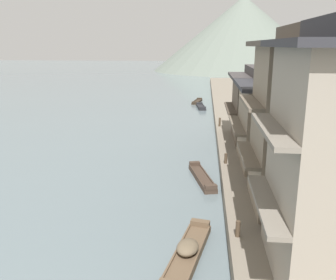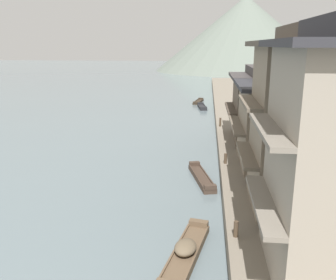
{
  "view_description": "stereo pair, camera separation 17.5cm",
  "coord_description": "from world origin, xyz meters",
  "px_view_note": "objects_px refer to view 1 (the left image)",
  "views": [
    {
      "loc": [
        5.76,
        -6.46,
        8.65
      ],
      "look_at": [
        3.01,
        20.39,
        1.55
      ],
      "focal_mm": 38.71,
      "sensor_mm": 36.0,
      "label": 1
    },
    {
      "loc": [
        5.93,
        -6.45,
        8.65
      ],
      "look_at": [
        3.01,
        20.39,
        1.55
      ],
      "focal_mm": 38.71,
      "sensor_mm": 36.0,
      "label": 2
    }
  ],
  "objects_px": {
    "house_waterfront_tall": "(287,120)",
    "boat_moored_nearest": "(188,253)",
    "boat_moored_second": "(197,102)",
    "mooring_post_dock_mid": "(226,158)",
    "mooring_post_dock_far": "(220,122)",
    "house_waterfront_narrow": "(266,104)",
    "mooring_post_dock_near": "(238,229)",
    "house_waterfront_second": "(314,122)",
    "boat_moored_third": "(201,107)",
    "boat_moored_far": "(202,178)"
  },
  "relations": [
    {
      "from": "boat_moored_third",
      "to": "mooring_post_dock_far",
      "type": "height_order",
      "value": "mooring_post_dock_far"
    },
    {
      "from": "house_waterfront_second",
      "to": "house_waterfront_narrow",
      "type": "xyz_separation_m",
      "value": [
        -0.05,
        13.71,
        -1.31
      ]
    },
    {
      "from": "house_waterfront_narrow",
      "to": "mooring_post_dock_near",
      "type": "distance_m",
      "value": 17.73
    },
    {
      "from": "boat_moored_second",
      "to": "boat_moored_far",
      "type": "xyz_separation_m",
      "value": [
        1.14,
        -33.36,
        0.03
      ]
    },
    {
      "from": "house_waterfront_tall",
      "to": "mooring_post_dock_near",
      "type": "distance_m",
      "value": 11.36
    },
    {
      "from": "house_waterfront_second",
      "to": "mooring_post_dock_mid",
      "type": "xyz_separation_m",
      "value": [
        -3.67,
        6.4,
        -3.97
      ]
    },
    {
      "from": "house_waterfront_second",
      "to": "mooring_post_dock_mid",
      "type": "bearing_deg",
      "value": 119.83
    },
    {
      "from": "boat_moored_nearest",
      "to": "mooring_post_dock_mid",
      "type": "height_order",
      "value": "mooring_post_dock_mid"
    },
    {
      "from": "house_waterfront_narrow",
      "to": "mooring_post_dock_mid",
      "type": "height_order",
      "value": "house_waterfront_narrow"
    },
    {
      "from": "boat_moored_third",
      "to": "house_waterfront_narrow",
      "type": "distance_m",
      "value": 20.7
    },
    {
      "from": "mooring_post_dock_far",
      "to": "house_waterfront_second",
      "type": "bearing_deg",
      "value": -78.6
    },
    {
      "from": "boat_moored_far",
      "to": "mooring_post_dock_near",
      "type": "xyz_separation_m",
      "value": [
        1.58,
        -8.54,
        0.97
      ]
    },
    {
      "from": "mooring_post_dock_mid",
      "to": "mooring_post_dock_far",
      "type": "xyz_separation_m",
      "value": [
        0.0,
        11.79,
        0.08
      ]
    },
    {
      "from": "boat_moored_third",
      "to": "house_waterfront_tall",
      "type": "xyz_separation_m",
      "value": [
        5.98,
        -26.42,
        3.61
      ]
    },
    {
      "from": "boat_moored_nearest",
      "to": "boat_moored_third",
      "type": "xyz_separation_m",
      "value": [
        0.04,
        37.4,
        -0.09
      ]
    },
    {
      "from": "boat_moored_third",
      "to": "house_waterfront_second",
      "type": "relative_size",
      "value": 0.49
    },
    {
      "from": "boat_moored_nearest",
      "to": "boat_moored_third",
      "type": "distance_m",
      "value": 37.4
    },
    {
      "from": "boat_moored_second",
      "to": "boat_moored_far",
      "type": "bearing_deg",
      "value": -88.04
    },
    {
      "from": "house_waterfront_narrow",
      "to": "mooring_post_dock_mid",
      "type": "xyz_separation_m",
      "value": [
        -3.62,
        -7.31,
        -2.65
      ]
    },
    {
      "from": "house_waterfront_narrow",
      "to": "mooring_post_dock_near",
      "type": "relative_size",
      "value": 9.67
    },
    {
      "from": "house_waterfront_second",
      "to": "house_waterfront_tall",
      "type": "height_order",
      "value": "house_waterfront_second"
    },
    {
      "from": "boat_moored_far",
      "to": "house_waterfront_second",
      "type": "xyz_separation_m",
      "value": [
        5.25,
        -5.1,
        4.93
      ]
    },
    {
      "from": "boat_moored_nearest",
      "to": "mooring_post_dock_far",
      "type": "relative_size",
      "value": 6.21
    },
    {
      "from": "boat_moored_nearest",
      "to": "house_waterfront_second",
      "type": "relative_size",
      "value": 0.6
    },
    {
      "from": "boat_moored_second",
      "to": "boat_moored_nearest",
      "type": "bearing_deg",
      "value": -89.13
    },
    {
      "from": "house_waterfront_second",
      "to": "mooring_post_dock_mid",
      "type": "relative_size",
      "value": 12.46
    },
    {
      "from": "boat_moored_third",
      "to": "house_waterfront_tall",
      "type": "height_order",
      "value": "house_waterfront_tall"
    },
    {
      "from": "boat_moored_second",
      "to": "mooring_post_dock_far",
      "type": "xyz_separation_m",
      "value": [
        2.73,
        -20.28,
        1.07
      ]
    },
    {
      "from": "boat_moored_nearest",
      "to": "mooring_post_dock_mid",
      "type": "relative_size",
      "value": 7.54
    },
    {
      "from": "house_waterfront_narrow",
      "to": "mooring_post_dock_mid",
      "type": "distance_m",
      "value": 8.58
    },
    {
      "from": "house_waterfront_narrow",
      "to": "mooring_post_dock_near",
      "type": "xyz_separation_m",
      "value": [
        -3.62,
        -17.15,
        -2.65
      ]
    },
    {
      "from": "boat_moored_nearest",
      "to": "house_waterfront_tall",
      "type": "xyz_separation_m",
      "value": [
        6.02,
        10.98,
        3.52
      ]
    },
    {
      "from": "boat_moored_second",
      "to": "mooring_post_dock_mid",
      "type": "height_order",
      "value": "mooring_post_dock_mid"
    },
    {
      "from": "mooring_post_dock_mid",
      "to": "house_waterfront_tall",
      "type": "bearing_deg",
      "value": 6.94
    },
    {
      "from": "boat_moored_far",
      "to": "mooring_post_dock_far",
      "type": "bearing_deg",
      "value": 83.1
    },
    {
      "from": "house_waterfront_second",
      "to": "mooring_post_dock_near",
      "type": "distance_m",
      "value": 6.4
    },
    {
      "from": "house_waterfront_narrow",
      "to": "boat_moored_far",
      "type": "bearing_deg",
      "value": -121.16
    },
    {
      "from": "house_waterfront_tall",
      "to": "mooring_post_dock_far",
      "type": "bearing_deg",
      "value": 109.21
    },
    {
      "from": "boat_moored_second",
      "to": "house_waterfront_second",
      "type": "relative_size",
      "value": 0.53
    },
    {
      "from": "house_waterfront_tall",
      "to": "house_waterfront_narrow",
      "type": "distance_m",
      "value": 6.84
    },
    {
      "from": "boat_moored_nearest",
      "to": "boat_moored_far",
      "type": "xyz_separation_m",
      "value": [
        0.5,
        9.2,
        -0.09
      ]
    },
    {
      "from": "boat_moored_nearest",
      "to": "mooring_post_dock_near",
      "type": "bearing_deg",
      "value": 17.55
    },
    {
      "from": "house_waterfront_tall",
      "to": "boat_moored_nearest",
      "type": "bearing_deg",
      "value": -118.74
    },
    {
      "from": "house_waterfront_tall",
      "to": "house_waterfront_narrow",
      "type": "bearing_deg",
      "value": 92.66
    },
    {
      "from": "boat_moored_nearest",
      "to": "boat_moored_far",
      "type": "distance_m",
      "value": 9.22
    },
    {
      "from": "house_waterfront_tall",
      "to": "mooring_post_dock_mid",
      "type": "distance_m",
      "value": 4.77
    },
    {
      "from": "mooring_post_dock_near",
      "to": "mooring_post_dock_mid",
      "type": "distance_m",
      "value": 9.84
    },
    {
      "from": "boat_moored_far",
      "to": "house_waterfront_tall",
      "type": "height_order",
      "value": "house_waterfront_tall"
    },
    {
      "from": "boat_moored_nearest",
      "to": "boat_moored_far",
      "type": "bearing_deg",
      "value": 86.9
    },
    {
      "from": "boat_moored_third",
      "to": "house_waterfront_tall",
      "type": "relative_size",
      "value": 0.6
    }
  ]
}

